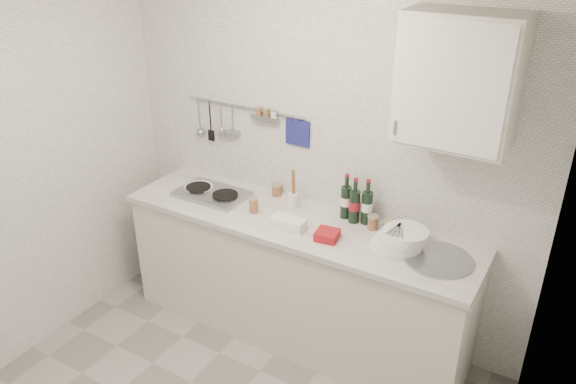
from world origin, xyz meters
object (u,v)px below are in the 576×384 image
object	(u,v)px
plate_stack_hob	(198,189)
plate_stack_sink	(400,239)
wall_cabinet	(459,80)
utensil_crock	(293,199)
wine_bottles	(356,199)

from	to	relation	value
plate_stack_hob	plate_stack_sink	xyz separation A→B (m)	(1.54, 0.01, 0.04)
wall_cabinet	plate_stack_hob	xyz separation A→B (m)	(-1.73, -0.11, -1.01)
utensil_crock	wine_bottles	bearing A→B (deg)	6.32
wall_cabinet	utensil_crock	size ratio (longest dim) A/B	2.43
wine_bottles	plate_stack_hob	bearing A→B (deg)	-171.42
wall_cabinet	plate_stack_hob	bearing A→B (deg)	-176.46
plate_stack_hob	plate_stack_sink	bearing A→B (deg)	0.50
wall_cabinet	plate_stack_sink	size ratio (longest dim) A/B	2.07
wall_cabinet	plate_stack_hob	distance (m)	2.01
wine_bottles	utensil_crock	bearing A→B (deg)	-173.68
plate_stack_sink	wine_bottles	bearing A→B (deg)	156.35
wall_cabinet	plate_stack_hob	world-z (taller)	wall_cabinet
plate_stack_hob	wine_bottles	size ratio (longest dim) A/B	0.73
plate_stack_hob	utensil_crock	distance (m)	0.74
plate_stack_hob	plate_stack_sink	distance (m)	1.54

